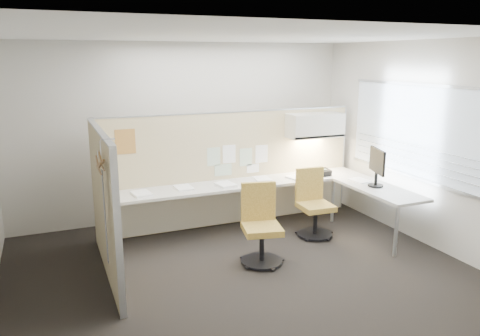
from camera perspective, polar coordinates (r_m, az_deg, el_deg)
name	(u,v)px	position (r m, az deg, el deg)	size (l,w,h in m)	color
floor	(238,269)	(5.95, -0.23, -12.22)	(5.50, 4.50, 0.01)	black
ceiling	(238,35)	(5.37, -0.26, 15.92)	(5.50, 4.50, 0.01)	white
wall_back	(185,132)	(7.59, -6.78, 4.44)	(5.50, 0.02, 2.80)	beige
wall_front	(354,218)	(3.59, 13.69, -5.94)	(5.50, 0.02, 2.80)	beige
wall_right	(420,143)	(7.00, 21.06, 2.89)	(0.02, 4.50, 2.80)	beige
window_pane	(419,132)	(6.96, 21.02, 4.09)	(0.01, 2.80, 1.30)	#A7B8C3
partition_back	(231,169)	(7.26, -1.06, -0.10)	(4.10, 0.06, 1.75)	beige
partition_left	(104,205)	(5.74, -16.22, -4.30)	(0.06, 2.20, 1.75)	beige
desk	(267,191)	(7.06, 3.25, -2.81)	(4.00, 2.07, 0.73)	beige
overhead_bin	(315,125)	(7.55, 9.12, 5.17)	(0.90, 0.36, 0.38)	beige
task_light_strip	(314,138)	(7.59, 9.06, 3.60)	(0.60, 0.06, 0.02)	#FFEABF
pinned_papers	(237,159)	(7.22, -0.38, 1.11)	(1.01, 0.00, 0.47)	#8CBF8C
poster	(125,142)	(6.70, -13.80, 3.14)	(0.28, 0.00, 0.35)	orange
chair_left	(261,227)	(5.98, 2.54, -7.17)	(0.56, 0.57, 1.00)	black
chair_right	(313,205)	(6.94, 8.94, -4.50)	(0.51, 0.52, 0.97)	black
monitor	(377,165)	(7.01, 16.35, 0.35)	(0.22, 0.51, 0.56)	black
phone	(323,172)	(7.54, 10.10, -0.53)	(0.22, 0.21, 0.12)	black
stapler	(307,174)	(7.52, 8.14, -0.71)	(0.14, 0.04, 0.05)	black
tape_dispenser	(309,172)	(7.61, 8.38, -0.51)	(0.10, 0.06, 0.06)	black
coat_hook	(101,174)	(4.87, -16.55, -0.73)	(0.18, 0.43, 1.29)	silver
paper_stack_0	(141,194)	(6.54, -11.93, -3.08)	(0.23, 0.30, 0.03)	white
paper_stack_1	(184,188)	(6.76, -6.90, -2.39)	(0.23, 0.30, 0.02)	white
paper_stack_2	(226,185)	(6.83, -1.76, -2.06)	(0.23, 0.30, 0.04)	white
paper_stack_3	(262,178)	(7.24, 2.69, -1.29)	(0.23, 0.30, 0.01)	white
paper_stack_4	(296,178)	(7.31, 6.90, -1.17)	(0.23, 0.30, 0.02)	white
paper_stack_5	(360,180)	(7.33, 14.39, -1.48)	(0.23, 0.30, 0.02)	white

